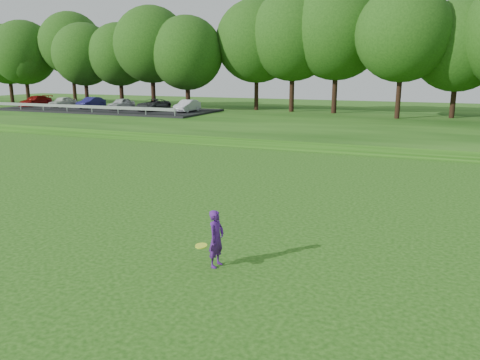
% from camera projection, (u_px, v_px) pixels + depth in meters
% --- Properties ---
extents(ground, '(140.00, 140.00, 0.00)m').
position_uv_depth(ground, '(53.00, 260.00, 12.33)').
color(ground, '#16430C').
rests_on(ground, ground).
extents(berm, '(130.00, 30.00, 0.60)m').
position_uv_depth(berm, '(327.00, 121.00, 42.86)').
color(berm, '#16430C').
rests_on(berm, ground).
extents(walking_path, '(130.00, 1.60, 0.04)m').
position_uv_depth(walking_path, '(281.00, 147.00, 30.32)').
color(walking_path, gray).
rests_on(walking_path, ground).
extents(treeline, '(104.00, 7.00, 15.00)m').
position_uv_depth(treeline, '(340.00, 35.00, 44.66)').
color(treeline, '#1B410F').
rests_on(treeline, berm).
extents(parking_lot, '(24.00, 9.00, 1.38)m').
position_uv_depth(parking_lot, '(105.00, 106.00, 50.53)').
color(parking_lot, black).
rests_on(parking_lot, berm).
extents(woman, '(0.51, 0.95, 1.48)m').
position_uv_depth(woman, '(216.00, 239.00, 11.80)').
color(woman, '#4B1A77').
rests_on(woman, ground).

